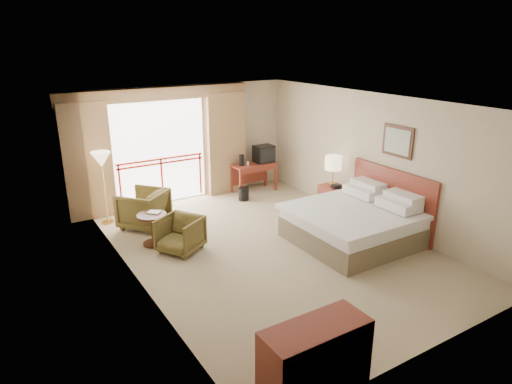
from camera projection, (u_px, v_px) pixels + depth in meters
floor at (271, 247)px, 8.53m from camera, size 7.00×7.00×0.00m
ceiling at (273, 102)px, 7.66m from camera, size 7.00×7.00×0.00m
wall_back at (191, 142)px, 10.91m from camera, size 5.00×0.00×5.00m
wall_front at (440, 254)px, 5.28m from camera, size 5.00×0.00×5.00m
wall_left at (134, 204)px, 6.85m from camera, size 0.00×7.00×7.00m
wall_right at (373, 160)px, 9.34m from camera, size 0.00×7.00×7.00m
balcony_door at (160, 153)px, 10.55m from camera, size 2.40×0.00×2.40m
balcony_railing at (161, 169)px, 10.65m from camera, size 2.09×0.03×1.02m
curtain_left at (87, 161)px, 9.60m from camera, size 1.00×0.26×2.50m
curtain_right at (225, 143)px, 11.25m from camera, size 1.00×0.26×2.50m
valance at (157, 94)px, 10.03m from camera, size 4.40×0.22×0.28m
hvac_vent at (238, 97)px, 11.22m from camera, size 0.50×0.04×0.50m
bed at (354, 223)px, 8.67m from camera, size 2.13×2.06×0.97m
headboard at (391, 201)px, 9.06m from camera, size 0.06×2.10×1.30m
framed_art at (398, 141)px, 8.68m from camera, size 0.04×0.72×0.60m
nightstand at (333, 200)px, 10.09m from camera, size 0.48×0.56×0.64m
table_lamp at (333, 163)px, 9.86m from camera, size 0.36×0.36×0.64m
phone at (337, 186)px, 9.82m from camera, size 0.21×0.18×0.08m
desk at (253, 169)px, 11.51m from camera, size 1.12×0.54×0.73m
tv at (264, 154)px, 11.50m from camera, size 0.47×0.38×0.43m
coffee_maker at (242, 160)px, 11.21m from camera, size 0.14×0.14×0.27m
cup at (248, 163)px, 11.27m from camera, size 0.09×0.09×0.10m
wastebasket at (244, 194)px, 10.97m from camera, size 0.30×0.30×0.31m
armchair_far at (145, 227)px, 9.47m from camera, size 1.21×1.21×0.79m
armchair_near at (181, 251)px, 8.40m from camera, size 0.98×0.98×0.66m
side_table at (152, 224)px, 8.53m from camera, size 0.56×0.56×0.61m
book at (152, 214)px, 8.46m from camera, size 0.28×0.29×0.02m
floor_lamp at (101, 162)px, 9.25m from camera, size 0.39×0.39×1.54m
dresser at (315, 358)px, 4.97m from camera, size 1.22×0.52×0.81m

